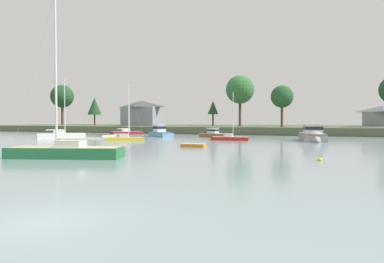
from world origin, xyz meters
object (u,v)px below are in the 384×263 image
object	(u,v)px
sailboat_maroon	(127,133)
mooring_buoy_green	(28,148)
dinghy_orange	(193,146)
sailboat_green	(66,155)
dinghy_cream	(107,136)
sailboat_yellow	(126,139)
mooring_buoy_yellow	(320,160)
sailboat_red	(230,139)
cruiser_wood	(211,135)
cruiser_skyblue	(159,134)
cruiser_grey	(313,137)
sailboat_white	(61,137)

from	to	relation	value
sailboat_maroon	mooring_buoy_green	world-z (taller)	sailboat_maroon
dinghy_orange	sailboat_maroon	size ratio (longest dim) A/B	0.25
sailboat_green	sailboat_maroon	world-z (taller)	sailboat_green
sailboat_green	dinghy_cream	xyz separation A→B (m)	(-22.54, 37.07, -0.16)
sailboat_yellow	dinghy_cream	bearing A→B (deg)	135.68
sailboat_yellow	mooring_buoy_yellow	xyz separation A→B (m)	(30.59, -18.86, -0.14)
sailboat_green	mooring_buoy_yellow	distance (m)	21.38
sailboat_red	sailboat_green	world-z (taller)	sailboat_green
sailboat_yellow	sailboat_green	distance (m)	26.88
sailboat_maroon	mooring_buoy_green	distance (m)	44.00
mooring_buoy_green	dinghy_cream	bearing A→B (deg)	110.60
sailboat_green	mooring_buoy_yellow	xyz separation A→B (m)	(20.50, 6.06, -0.22)
mooring_buoy_green	sailboat_green	bearing A→B (deg)	-28.60
dinghy_cream	cruiser_wood	distance (m)	22.04
cruiser_skyblue	cruiser_grey	xyz separation A→B (m)	(30.14, -5.42, 0.05)
sailboat_yellow	mooring_buoy_green	xyz separation A→B (m)	(-0.73, -19.02, -0.13)
cruiser_skyblue	sailboat_white	distance (m)	18.81
sailboat_maroon	cruiser_skyblue	bearing A→B (deg)	-32.13
dinghy_orange	mooring_buoy_yellow	distance (m)	18.10
sailboat_red	cruiser_skyblue	xyz separation A→B (m)	(-17.22, 7.69, 0.37)
dinghy_orange	sailboat_white	size ratio (longest dim) A/B	0.27
dinghy_orange	sailboat_maroon	world-z (taller)	sailboat_maroon
cruiser_skyblue	mooring_buoy_green	xyz separation A→B (m)	(0.86, -33.82, -0.47)
mooring_buoy_yellow	sailboat_white	bearing A→B (deg)	156.21
sailboat_yellow	mooring_buoy_yellow	size ratio (longest dim) A/B	22.01
sailboat_red	sailboat_green	xyz separation A→B (m)	(-5.54, -32.02, 0.12)
sailboat_red	sailboat_white	distance (m)	30.56
cruiser_grey	dinghy_cream	size ratio (longest dim) A/B	2.54
sailboat_red	dinghy_orange	distance (m)	15.91
cruiser_skyblue	cruiser_grey	size ratio (longest dim) A/B	0.74
sailboat_white	cruiser_wood	distance (m)	28.17
cruiser_skyblue	mooring_buoy_yellow	world-z (taller)	cruiser_skyblue
sailboat_green	mooring_buoy_green	world-z (taller)	sailboat_green
sailboat_red	sailboat_green	size ratio (longest dim) A/B	0.56
sailboat_maroon	cruiser_wood	xyz separation A→B (m)	(23.52, -6.30, 0.13)
dinghy_orange	sailboat_yellow	bearing A→B (deg)	150.48
sailboat_yellow	cruiser_skyblue	world-z (taller)	sailboat_yellow
sailboat_white	cruiser_grey	bearing A→B (deg)	11.15
sailboat_yellow	sailboat_red	distance (m)	17.17
sailboat_yellow	dinghy_orange	size ratio (longest dim) A/B	3.10
mooring_buoy_yellow	sailboat_yellow	bearing A→B (deg)	148.35
cruiser_skyblue	mooring_buoy_yellow	size ratio (longest dim) A/B	17.69
dinghy_orange	sailboat_white	world-z (taller)	sailboat_white
sailboat_yellow	sailboat_maroon	bearing A→B (deg)	122.19
sailboat_green	cruiser_wood	distance (m)	41.45
sailboat_red	mooring_buoy_yellow	xyz separation A→B (m)	(14.96, -25.97, -0.11)
sailboat_yellow	mooring_buoy_yellow	world-z (taller)	sailboat_yellow
sailboat_red	sailboat_maroon	xyz separation A→B (m)	(-29.99, 15.71, 0.08)
cruiser_wood	mooring_buoy_yellow	bearing A→B (deg)	-58.79
dinghy_orange	cruiser_wood	xyz separation A→B (m)	(-6.39, 25.32, 0.25)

